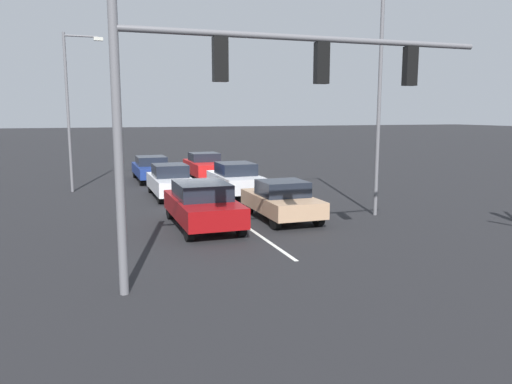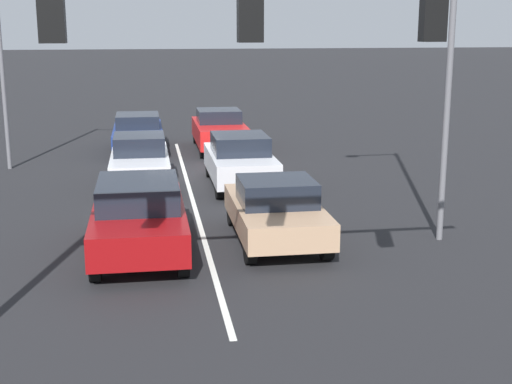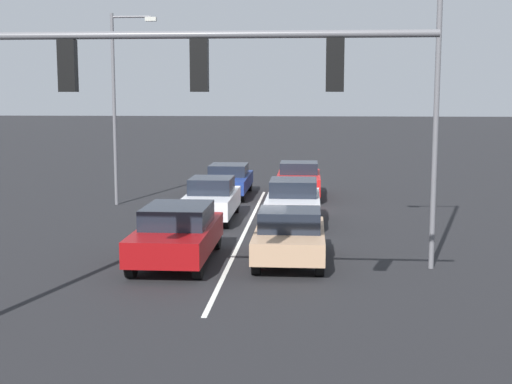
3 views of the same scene
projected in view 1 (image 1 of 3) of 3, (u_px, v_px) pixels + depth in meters
ground_plane at (194, 191)px, 25.35m from camera, size 240.00×240.00×0.00m
lane_stripe_left_divider at (211, 202)px, 22.12m from camera, size 0.12×18.90×0.01m
car_tan_leftlane_front at (282, 200)px, 18.43m from camera, size 1.87×4.10×1.46m
car_maroon_midlane_front at (202, 204)px, 17.20m from camera, size 1.94×4.64×1.55m
car_silver_leftlane_second at (236, 179)px, 23.75m from camera, size 1.84×4.18×1.58m
car_white_midlane_second at (171, 181)px, 23.40m from camera, size 1.72×4.37×1.54m
car_navy_midlane_third at (152, 168)px, 29.06m from camera, size 1.85×4.75×1.42m
car_red_leftlane_third at (205, 166)px, 29.90m from camera, size 1.87×4.50×1.55m
traffic_signal_gantry at (252, 87)px, 11.17m from camera, size 9.04×0.37×6.16m
street_lamp_right_shoulder at (72, 101)px, 24.47m from camera, size 1.88×0.24×7.76m
street_lamp_left_shoulder at (376, 76)px, 18.47m from camera, size 2.02×0.24×9.25m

